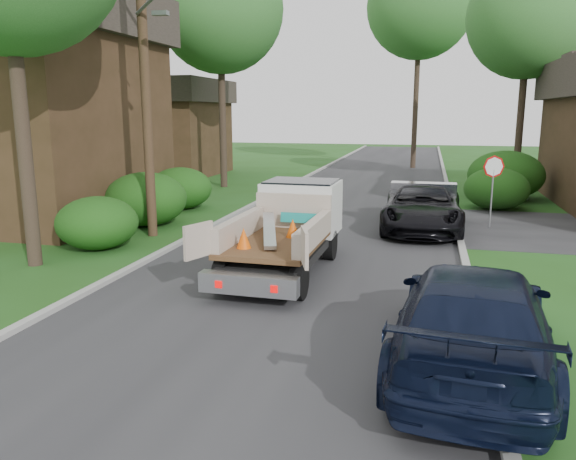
# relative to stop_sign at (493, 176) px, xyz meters

# --- Properties ---
(ground) EXTENTS (120.00, 120.00, 0.00)m
(ground) POSITION_rel_stop_sign_xyz_m (-5.20, -9.00, -1.78)
(ground) COLOR #214B15
(ground) RESTS_ON ground
(road) EXTENTS (8.00, 90.00, 0.02)m
(road) POSITION_rel_stop_sign_xyz_m (-5.20, 1.00, -1.77)
(road) COLOR #28282B
(road) RESTS_ON ground
(curb_left) EXTENTS (0.20, 90.00, 0.12)m
(curb_left) POSITION_rel_stop_sign_xyz_m (-9.30, 1.00, -1.72)
(curb_left) COLOR #9E9E99
(curb_left) RESTS_ON ground
(curb_right) EXTENTS (0.20, 90.00, 0.12)m
(curb_right) POSITION_rel_stop_sign_xyz_m (-1.10, 1.00, -1.72)
(curb_right) COLOR #9E9E99
(curb_right) RESTS_ON ground
(stop_sign) EXTENTS (0.71, 0.32, 2.48)m
(stop_sign) POSITION_rel_stop_sign_xyz_m (0.00, 0.00, 0.00)
(stop_sign) COLOR slate
(stop_sign) RESTS_ON ground
(utility_pole) EXTENTS (2.42, 1.25, 10.00)m
(utility_pole) POSITION_rel_stop_sign_xyz_m (-10.68, -4.02, 3.40)
(utility_pole) COLOR #382619
(utility_pole) RESTS_ON ground
(house_left_near) EXTENTS (9.72, 8.64, 8.40)m
(house_left_near) POSITION_rel_stop_sign_xyz_m (-17.20, -2.00, 2.50)
(house_left_near) COLOR #372716
(house_left_near) RESTS_ON ground
(house_left_far) EXTENTS (7.56, 7.56, 6.00)m
(house_left_far) POSITION_rel_stop_sign_xyz_m (-18.70, 13.00, 1.27)
(house_left_far) COLOR #372716
(house_left_far) RESTS_ON ground
(hedge_left_a) EXTENTS (2.34, 2.34, 1.53)m
(hedge_left_a) POSITION_rel_stop_sign_xyz_m (-11.40, -6.00, -1.01)
(hedge_left_a) COLOR #15400E
(hedge_left_a) RESTS_ON ground
(hedge_left_b) EXTENTS (2.86, 2.86, 1.87)m
(hedge_left_b) POSITION_rel_stop_sign_xyz_m (-11.70, -2.50, -0.84)
(hedge_left_b) COLOR #15400E
(hedge_left_b) RESTS_ON ground
(hedge_left_c) EXTENTS (2.60, 2.60, 1.70)m
(hedge_left_c) POSITION_rel_stop_sign_xyz_m (-12.00, 1.00, -0.93)
(hedge_left_c) COLOR #15400E
(hedge_left_c) RESTS_ON ground
(hedge_right_a) EXTENTS (2.60, 2.60, 1.70)m
(hedge_right_a) POSITION_rel_stop_sign_xyz_m (0.60, 4.00, -0.93)
(hedge_right_a) COLOR #15400E
(hedge_right_a) RESTS_ON ground
(hedge_right_b) EXTENTS (3.38, 3.38, 2.21)m
(hedge_right_b) POSITION_rel_stop_sign_xyz_m (1.30, 7.00, -0.67)
(hedge_right_b) COLOR #15400E
(hedge_right_b) RESTS_ON ground
(tree_left_far) EXTENTS (6.40, 6.40, 12.20)m
(tree_left_far) POSITION_rel_stop_sign_xyz_m (-12.70, 8.00, 7.20)
(tree_left_far) COLOR #2D2119
(tree_left_far) RESTS_ON ground
(tree_right_far) EXTENTS (6.00, 6.00, 11.50)m
(tree_right_far) POSITION_rel_stop_sign_xyz_m (2.30, 11.00, 6.70)
(tree_right_far) COLOR #2D2119
(tree_right_far) RESTS_ON ground
(tree_left_back) EXTENTS (6.00, 6.00, 12.00)m
(tree_left_back) POSITION_rel_stop_sign_xyz_m (-19.20, 4.00, 7.20)
(tree_left_back) COLOR #2D2119
(tree_left_back) RESTS_ON ground
(tree_center_far) EXTENTS (7.20, 7.20, 14.60)m
(tree_center_far) POSITION_rel_stop_sign_xyz_m (-3.20, 21.00, 9.20)
(tree_center_far) COLOR #2D2119
(tree_center_far) RESTS_ON ground
(flatbed_truck) EXTENTS (2.60, 5.58, 2.10)m
(flatbed_truck) POSITION_rel_stop_sign_xyz_m (-5.51, -6.35, -0.64)
(flatbed_truck) COLOR black
(flatbed_truck) RESTS_ON ground
(black_pickup) EXTENTS (2.56, 5.52, 1.53)m
(black_pickup) POSITION_rel_stop_sign_xyz_m (-2.28, -0.98, -1.01)
(black_pickup) COLOR black
(black_pickup) RESTS_ON ground
(navy_suv) EXTENTS (2.74, 5.76, 1.62)m
(navy_suv) POSITION_rel_stop_sign_xyz_m (-1.40, -11.54, -0.97)
(navy_suv) COLOR black
(navy_suv) RESTS_ON ground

